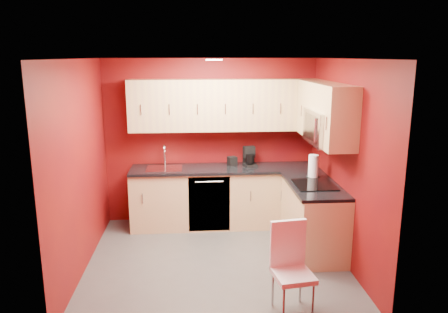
{
  "coord_description": "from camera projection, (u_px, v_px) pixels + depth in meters",
  "views": [
    {
      "loc": [
        -0.27,
        -5.09,
        2.54
      ],
      "look_at": [
        0.14,
        0.55,
        1.22
      ],
      "focal_mm": 35.0,
      "sensor_mm": 36.0,
      "label": 1
    }
  ],
  "objects": [
    {
      "name": "countertop_back",
      "position": [
        225.0,
        169.0,
        6.5
      ],
      "size": [
        2.8,
        0.63,
        0.04
      ],
      "primitive_type": "cube",
      "color": "black",
      "rests_on": "base_cabinets_back"
    },
    {
      "name": "wall_right",
      "position": [
        346.0,
        163.0,
        5.37
      ],
      "size": [
        0.0,
        3.0,
        3.0
      ],
      "primitive_type": "plane",
      "rotation": [
        1.57,
        0.0,
        -1.57
      ],
      "color": "maroon",
      "rests_on": "floor"
    },
    {
      "name": "cooktop",
      "position": [
        314.0,
        185.0,
        5.61
      ],
      "size": [
        0.5,
        0.55,
        0.01
      ],
      "primitive_type": "cube",
      "color": "black",
      "rests_on": "countertop_right"
    },
    {
      "name": "microwave",
      "position": [
        326.0,
        127.0,
        5.45
      ],
      "size": [
        0.42,
        0.76,
        0.42
      ],
      "color": "silver",
      "rests_on": "upper_cabinets_right"
    },
    {
      "name": "wall_back",
      "position": [
        211.0,
        141.0,
        6.71
      ],
      "size": [
        3.2,
        0.0,
        3.2
      ],
      "primitive_type": "plane",
      "rotation": [
        1.57,
        0.0,
        0.0
      ],
      "color": "maroon",
      "rests_on": "floor"
    },
    {
      "name": "base_cabinets_right",
      "position": [
        313.0,
        218.0,
        5.77
      ],
      "size": [
        0.6,
        1.3,
        0.87
      ],
      "primitive_type": "cube",
      "color": "tan",
      "rests_on": "floor"
    },
    {
      "name": "sink",
      "position": [
        164.0,
        166.0,
        6.44
      ],
      "size": [
        0.52,
        0.42,
        0.35
      ],
      "color": "silver",
      "rests_on": "countertop_back"
    },
    {
      "name": "paper_towel",
      "position": [
        313.0,
        166.0,
        5.92
      ],
      "size": [
        0.21,
        0.21,
        0.32
      ],
      "primitive_type": null,
      "rotation": [
        0.0,
        0.0,
        -0.21
      ],
      "color": "white",
      "rests_on": "countertop_right"
    },
    {
      "name": "countertop_right",
      "position": [
        314.0,
        186.0,
        5.65
      ],
      "size": [
        0.63,
        1.27,
        0.04
      ],
      "primitive_type": "cube",
      "color": "black",
      "rests_on": "base_cabinets_right"
    },
    {
      "name": "napkin_holder",
      "position": [
        232.0,
        161.0,
        6.61
      ],
      "size": [
        0.16,
        0.16,
        0.13
      ],
      "primitive_type": null,
      "rotation": [
        0.0,
        0.0,
        0.38
      ],
      "color": "black",
      "rests_on": "countertop_back"
    },
    {
      "name": "dishwasher_front",
      "position": [
        209.0,
        204.0,
        6.32
      ],
      "size": [
        0.6,
        0.02,
        0.82
      ],
      "primitive_type": "cube",
      "color": "black",
      "rests_on": "base_cabinets_back"
    },
    {
      "name": "ceiling",
      "position": [
        215.0,
        59.0,
        4.97
      ],
      "size": [
        3.2,
        3.2,
        0.0
      ],
      "primitive_type": "plane",
      "rotation": [
        3.14,
        0.0,
        0.0
      ],
      "color": "white",
      "rests_on": "wall_back"
    },
    {
      "name": "dining_chair",
      "position": [
        293.0,
        270.0,
        4.31
      ],
      "size": [
        0.43,
        0.44,
        0.93
      ],
      "primitive_type": null,
      "rotation": [
        0.0,
        0.0,
        0.15
      ],
      "color": "white",
      "rests_on": "floor"
    },
    {
      "name": "wall_left",
      "position": [
        80.0,
        167.0,
        5.14
      ],
      "size": [
        0.0,
        3.0,
        3.0
      ],
      "primitive_type": "plane",
      "rotation": [
        1.57,
        0.0,
        1.57
      ],
      "color": "maroon",
      "rests_on": "floor"
    },
    {
      "name": "coffee_maker",
      "position": [
        250.0,
        156.0,
        6.56
      ],
      "size": [
        0.22,
        0.26,
        0.29
      ],
      "primitive_type": null,
      "rotation": [
        0.0,
        0.0,
        0.21
      ],
      "color": "black",
      "rests_on": "countertop_back"
    },
    {
      "name": "wall_front",
      "position": [
        225.0,
        207.0,
        3.8
      ],
      "size": [
        3.2,
        0.0,
        3.2
      ],
      "primitive_type": "plane",
      "rotation": [
        -1.57,
        0.0,
        0.0
      ],
      "color": "maroon",
      "rests_on": "floor"
    },
    {
      "name": "upper_cabinets_right",
      "position": [
        324.0,
        107.0,
        5.64
      ],
      "size": [
        0.35,
        1.55,
        0.75
      ],
      "color": "tan",
      "rests_on": "wall_right"
    },
    {
      "name": "upper_cabinets_back",
      "position": [
        224.0,
        105.0,
        6.43
      ],
      "size": [
        2.8,
        0.35,
        0.75
      ],
      "primitive_type": "cube",
      "color": "tan",
      "rests_on": "wall_back"
    },
    {
      "name": "downlight",
      "position": [
        214.0,
        60.0,
        5.27
      ],
      "size": [
        0.2,
        0.2,
        0.01
      ],
      "primitive_type": "cylinder",
      "color": "white",
      "rests_on": "ceiling"
    },
    {
      "name": "floor",
      "position": [
        216.0,
        260.0,
        5.54
      ],
      "size": [
        3.2,
        3.2,
        0.0
      ],
      "primitive_type": "plane",
      "color": "#454340",
      "rests_on": "ground"
    },
    {
      "name": "base_cabinets_back",
      "position": [
        225.0,
        197.0,
        6.62
      ],
      "size": [
        2.8,
        0.6,
        0.87
      ],
      "primitive_type": "cube",
      "color": "tan",
      "rests_on": "floor"
    }
  ]
}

